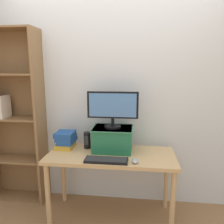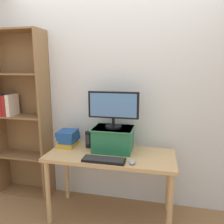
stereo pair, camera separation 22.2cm
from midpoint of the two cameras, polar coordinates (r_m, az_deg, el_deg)
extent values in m
plane|color=olive|center=(2.67, -2.89, -25.56)|extent=(12.00, 12.00, 0.00)
cube|color=silver|center=(2.55, -1.70, 4.56)|extent=(7.00, 0.08, 2.60)
cube|color=tan|center=(2.31, -3.07, -11.31)|extent=(1.32, 0.57, 0.04)
cylinder|color=tan|center=(2.45, -19.09, -20.12)|extent=(0.05, 0.05, 0.69)
cylinder|color=tan|center=(2.26, 12.62, -22.63)|extent=(0.05, 0.05, 0.69)
cylinder|color=tan|center=(2.82, -14.88, -15.43)|extent=(0.05, 0.05, 0.69)
cylinder|color=tan|center=(2.66, 11.56, -17.01)|extent=(0.05, 0.05, 0.69)
cube|color=olive|center=(2.69, -20.49, -1.95)|extent=(0.03, 0.28, 2.03)
cube|color=olive|center=(2.96, -25.08, -1.11)|extent=(0.69, 0.01, 2.03)
cube|color=olive|center=(3.21, -24.79, -19.46)|extent=(0.64, 0.27, 0.02)
cube|color=olive|center=(2.99, -25.61, -11.02)|extent=(0.64, 0.27, 0.02)
cube|color=olive|center=(2.85, -26.48, -1.49)|extent=(0.64, 0.27, 0.02)
cube|color=olive|center=(2.79, -27.41, 8.74)|extent=(0.64, 0.27, 0.02)
cube|color=olive|center=(2.82, -28.36, 18.66)|extent=(0.64, 0.27, 0.02)
cube|color=maroon|center=(2.88, -29.18, 1.12)|extent=(0.05, 0.20, 0.25)
cube|color=silver|center=(2.85, -28.33, 1.19)|extent=(0.05, 0.20, 0.26)
cube|color=#1E6642|center=(2.36, -2.52, -7.06)|extent=(0.41, 0.32, 0.25)
cube|color=#337A56|center=(2.33, -2.55, -4.25)|extent=(0.43, 0.34, 0.01)
cylinder|color=black|center=(2.32, -2.55, -3.87)|extent=(0.18, 0.18, 0.02)
cylinder|color=black|center=(2.31, -2.56, -2.62)|extent=(0.03, 0.03, 0.08)
cube|color=black|center=(2.27, -2.60, 1.83)|extent=(0.54, 0.04, 0.28)
cube|color=#4C7AB7|center=(2.25, -2.68, 1.75)|extent=(0.49, 0.00, 0.25)
cube|color=black|center=(2.13, -4.56, -12.51)|extent=(0.41, 0.15, 0.02)
cube|color=#28282B|center=(2.13, -4.56, -12.20)|extent=(0.39, 0.13, 0.00)
ellipsoid|color=#99999E|center=(2.10, 2.97, -12.67)|extent=(0.06, 0.10, 0.04)
cube|color=gold|center=(2.54, -14.53, -8.40)|extent=(0.18, 0.23, 0.06)
cube|color=navy|center=(2.53, -14.11, -7.37)|extent=(0.16, 0.26, 0.04)
cube|color=navy|center=(2.52, -14.44, -6.55)|extent=(0.18, 0.25, 0.04)
cube|color=navy|center=(2.49, -14.72, -5.67)|extent=(0.20, 0.22, 0.05)
cylinder|color=black|center=(2.46, -9.11, -7.32)|extent=(0.07, 0.07, 0.18)
cube|color=#2D2D30|center=(2.42, -9.37, -7.41)|extent=(0.04, 0.00, 0.10)
camera|label=1|loc=(0.11, -92.86, -0.58)|focal=35.00mm
camera|label=2|loc=(0.11, 87.14, 0.58)|focal=35.00mm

